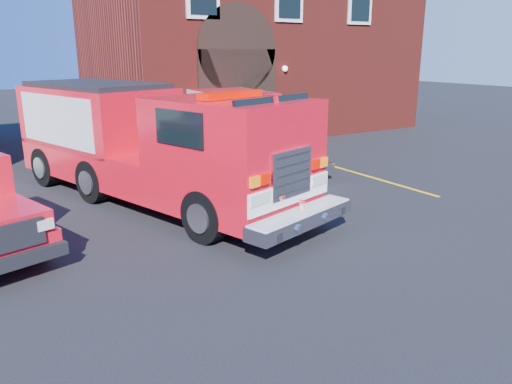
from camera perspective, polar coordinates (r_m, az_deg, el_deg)
ground at (r=11.10m, az=-3.30°, el=-5.02°), size 100.00×100.00×0.00m
parking_stripe_near at (r=15.78m, az=15.97°, el=0.76°), size 0.12×3.00×0.01m
parking_stripe_mid at (r=17.85m, az=8.86°, el=2.91°), size 0.12×3.00×0.01m
parking_stripe_far at (r=20.16m, az=3.29°, el=4.56°), size 0.12×3.00×0.01m
fire_station at (r=26.98m, az=-0.98°, el=16.52°), size 15.20×10.20×8.45m
fire_engine at (r=13.59m, az=-12.08°, el=5.57°), size 5.50×10.43×3.10m
secondary_truck at (r=18.30m, az=-1.79°, el=7.73°), size 2.98×7.87×2.50m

